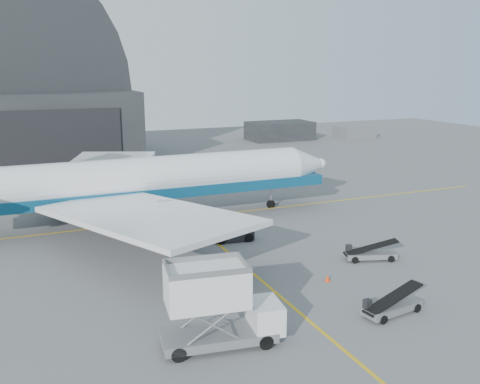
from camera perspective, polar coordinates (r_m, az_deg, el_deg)
name	(u,v)px	position (r m, az deg, el deg)	size (l,w,h in m)	color
ground	(268,286)	(40.76, 2.98, -9.98)	(200.00, 200.00, 0.00)	#565659
taxi_lines	(210,237)	(51.69, -3.20, -4.84)	(80.00, 42.12, 0.02)	gold
distant_bldg_a	(280,140)	(119.92, 4.24, 5.59)	(14.00, 8.00, 4.00)	black
distant_bldg_b	(354,138)	(125.29, 12.05, 5.66)	(8.00, 6.00, 2.80)	slate
airliner	(137,181)	(56.28, -10.94, 1.15)	(45.51, 44.13, 15.97)	white
catering_truck	(217,306)	(31.78, -2.44, -12.10)	(7.40, 3.55, 4.89)	slate
pushback_tug	(234,233)	(50.74, -0.68, -4.41)	(3.96, 2.60, 1.73)	black
belt_loader_a	(392,306)	(37.64, 15.88, -11.64)	(4.76, 2.21, 1.78)	slate
belt_loader_b	(370,254)	(47.00, 13.68, -6.42)	(4.63, 2.71, 1.74)	slate
traffic_cone	(328,278)	(41.98, 9.33, -9.05)	(0.37, 0.37, 0.53)	#FB3307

